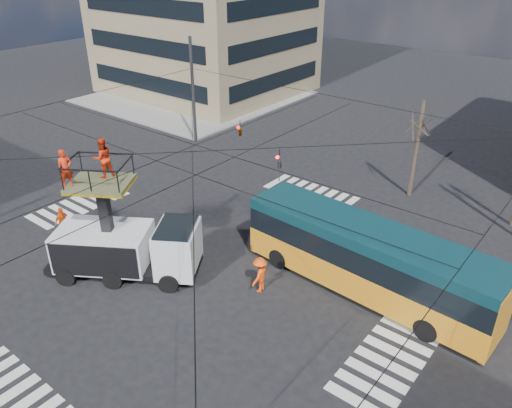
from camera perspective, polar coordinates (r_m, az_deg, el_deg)
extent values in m
plane|color=black|center=(24.74, -6.45, -6.81)|extent=(120.00, 120.00, 0.00)
cube|color=slate|center=(52.00, -7.03, 12.10)|extent=(18.00, 18.00, 0.12)
cube|color=black|center=(48.91, -12.27, 13.44)|extent=(15.30, 0.12, 1.50)
cube|color=black|center=(48.57, 2.33, 13.93)|extent=(0.12, 13.60, 1.50)
cube|color=black|center=(48.22, -12.68, 17.27)|extent=(15.30, 0.12, 1.50)
cube|color=black|center=(47.88, 2.41, 17.81)|extent=(0.12, 13.60, 1.50)
cube|color=black|center=(47.76, -13.12, 21.19)|extent=(15.30, 0.12, 1.50)
cube|color=black|center=(47.41, 2.49, 21.78)|extent=(0.12, 13.60, 1.50)
cylinder|color=#2D2D30|center=(38.69, -7.21, 12.66)|extent=(0.24, 0.24, 8.00)
cylinder|color=black|center=(31.13, 8.84, 12.06)|extent=(24.00, 0.03, 0.03)
cylinder|color=black|center=(31.34, -23.26, 10.26)|extent=(0.03, 24.00, 0.03)
cylinder|color=black|center=(16.63, 23.68, -4.72)|extent=(0.03, 24.00, 0.03)
cylinder|color=black|center=(21.95, -7.27, 5.97)|extent=(24.02, 24.02, 0.03)
cylinder|color=black|center=(21.95, -7.27, 5.97)|extent=(24.02, 24.02, 0.03)
cylinder|color=black|center=(21.31, -9.49, 4.24)|extent=(24.00, 0.03, 0.03)
cylinder|color=black|center=(22.85, -5.09, 6.17)|extent=(24.00, 0.03, 0.03)
cylinder|color=black|center=(22.92, -9.34, 5.70)|extent=(0.03, 24.00, 0.03)
cylinder|color=black|center=(21.32, -4.91, 4.25)|extent=(0.03, 24.00, 0.03)
imported|color=black|center=(22.85, 2.67, 4.90)|extent=(0.16, 0.20, 1.00)
imported|color=black|center=(26.53, -1.83, 8.81)|extent=(0.26, 1.24, 0.50)
cylinder|color=#382B21|center=(31.30, 17.83, 5.91)|extent=(0.24, 0.24, 6.00)
cube|color=black|center=(24.45, -14.69, -6.57)|extent=(7.09, 5.60, 0.30)
cube|color=silver|center=(23.16, -8.91, -5.05)|extent=(2.80, 2.99, 2.20)
cube|color=black|center=(22.74, -9.06, -3.36)|extent=(2.58, 2.80, 0.80)
cube|color=silver|center=(24.29, -16.94, -4.62)|extent=(4.89, 4.36, 1.80)
cylinder|color=black|center=(22.92, -9.90, -8.88)|extent=(0.95, 0.78, 0.90)
cylinder|color=black|center=(24.73, -8.54, -5.73)|extent=(0.95, 0.78, 0.90)
cylinder|color=black|center=(23.71, -16.03, -8.27)|extent=(0.95, 0.78, 0.90)
cylinder|color=black|center=(25.46, -14.25, -5.28)|extent=(0.95, 0.78, 0.90)
cylinder|color=black|center=(24.57, -20.85, -7.73)|extent=(0.95, 0.78, 0.90)
cylinder|color=black|center=(26.26, -18.78, -4.88)|extent=(0.95, 0.78, 0.90)
cube|color=black|center=(23.38, -16.80, -1.34)|extent=(0.62, 0.62, 3.32)
cube|color=#434A2C|center=(22.65, -17.37, 2.33)|extent=(3.32, 3.16, 0.12)
cube|color=yellow|center=(22.70, -17.33, 2.06)|extent=(3.32, 3.16, 0.12)
imported|color=red|center=(22.30, -20.96, 3.81)|extent=(0.52, 0.67, 1.64)
imported|color=red|center=(22.70, -17.11, 5.07)|extent=(0.91, 1.04, 1.79)
cube|color=orange|center=(22.89, 12.44, -7.67)|extent=(11.63, 3.26, 1.30)
cube|color=black|center=(22.23, 12.75, -5.14)|extent=(11.63, 3.21, 1.10)
cube|color=#0C2D34|center=(21.81, 12.97, -3.38)|extent=(11.63, 3.26, 0.50)
cube|color=orange|center=(25.19, 1.51, -1.65)|extent=(0.39, 2.48, 2.80)
cube|color=orange|center=(21.08, 26.18, -11.58)|extent=(0.39, 2.48, 2.80)
cube|color=black|center=(25.80, 1.40, -3.84)|extent=(0.30, 2.60, 0.30)
cube|color=gold|center=(24.54, 1.73, 0.81)|extent=(0.19, 1.60, 0.35)
cylinder|color=black|center=(24.12, 2.62, -6.22)|extent=(1.02, 0.36, 1.00)
cylinder|color=black|center=(25.71, 5.96, -3.99)|extent=(1.02, 0.36, 1.00)
cylinder|color=black|center=(21.25, 18.86, -13.43)|extent=(1.02, 0.36, 1.00)
cylinder|color=black|center=(23.04, 21.34, -10.27)|extent=(1.02, 0.36, 1.00)
cone|color=red|center=(27.79, -15.91, -2.72)|extent=(0.36, 0.36, 0.73)
imported|color=#FE5610|center=(28.50, -21.27, -1.84)|extent=(0.52, 0.98, 1.58)
imported|color=#FF4B10|center=(22.38, 0.45, -8.09)|extent=(0.78, 1.19, 1.73)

